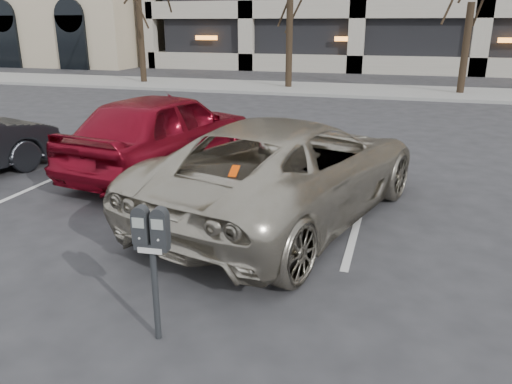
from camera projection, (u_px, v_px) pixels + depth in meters
The scene contains 6 objects.
ground at pixel (237, 247), 6.41m from camera, with size 140.00×140.00×0.00m, color #28282B.
sidewalk at pixel (358, 90), 20.93m from camera, with size 80.00×4.00×0.12m, color gray.
stall_lines at pixel (204, 185), 8.87m from camera, with size 16.90×5.20×0.00m.
parking_meter at pixel (152, 242), 4.25m from camera, with size 0.33×0.15×1.25m.
suv_silver at pixel (289, 168), 7.27m from camera, with size 3.83×5.76×1.47m.
car_red at pixel (164, 131), 9.52m from camera, with size 1.84×4.57×1.56m, color maroon.
Camera 1 is at (1.89, -5.54, 2.73)m, focal length 35.00 mm.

